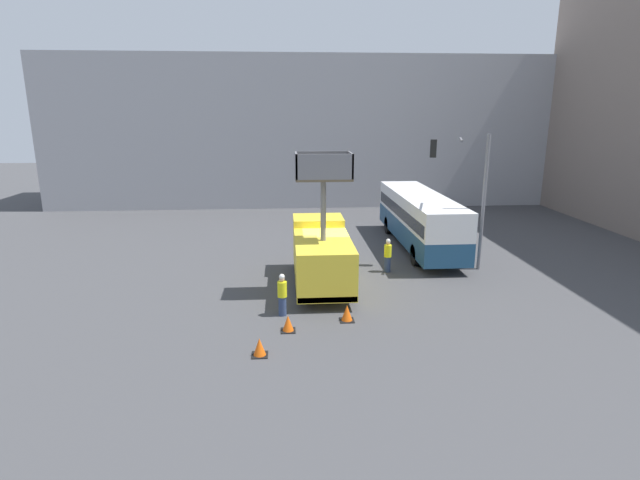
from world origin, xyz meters
TOP-DOWN VIEW (x-y plane):
  - ground_plane at (0.00, 0.00)m, footprint 120.00×120.00m
  - building_backdrop_far at (0.00, 23.77)m, footprint 44.00×10.00m
  - utility_truck at (-0.40, -0.67)m, footprint 2.51×6.77m
  - city_bus at (5.98, 5.72)m, footprint 2.58×11.65m
  - traffic_light_pole at (7.18, 1.50)m, footprint 2.81×2.56m
  - road_worker_near_truck at (-2.24, -4.18)m, footprint 0.38×0.38m
  - road_worker_directing at (3.15, 1.12)m, footprint 0.38×0.38m
  - traffic_cone_near_truck at (-2.03, -5.70)m, footprint 0.55×0.55m
  - traffic_cone_mid_road at (-3.01, -7.58)m, footprint 0.55×0.55m
  - traffic_cone_far_side at (0.30, -4.91)m, footprint 0.57×0.57m

SIDE VIEW (x-z plane):
  - ground_plane at x=0.00m, z-range 0.00..0.00m
  - traffic_cone_near_truck at x=-2.03m, z-range -0.02..0.61m
  - traffic_cone_mid_road at x=-3.01m, z-range -0.02..0.61m
  - traffic_cone_far_side at x=0.30m, z-range -0.02..0.63m
  - road_worker_directing at x=3.15m, z-range -0.01..1.75m
  - road_worker_near_truck at x=-2.24m, z-range -0.01..1.76m
  - utility_truck at x=-0.40m, z-range -1.56..4.78m
  - city_bus at x=5.98m, z-range 0.30..3.53m
  - traffic_light_pole at x=7.18m, z-range 1.11..8.07m
  - building_backdrop_far at x=0.00m, z-range 0.00..12.56m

